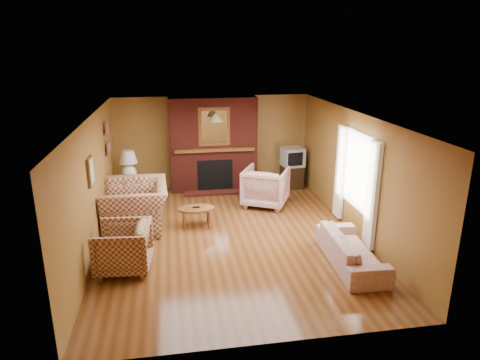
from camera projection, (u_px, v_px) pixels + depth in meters
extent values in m
plane|color=#4F2B11|center=(230.00, 236.00, 8.49)|extent=(6.50, 6.50, 0.00)
plane|color=white|center=(230.00, 116.00, 7.77)|extent=(6.50, 6.50, 0.00)
plane|color=olive|center=(213.00, 142.00, 11.18)|extent=(6.50, 0.00, 6.50)
plane|color=olive|center=(269.00, 259.00, 5.07)|extent=(6.50, 0.00, 6.50)
plane|color=olive|center=(93.00, 185.00, 7.74)|extent=(0.00, 6.50, 6.50)
plane|color=olive|center=(354.00, 173.00, 8.51)|extent=(0.00, 6.50, 6.50)
cube|color=#571913|center=(214.00, 144.00, 10.95)|extent=(2.20, 0.50, 2.40)
cube|color=black|center=(215.00, 175.00, 10.96)|extent=(0.90, 0.06, 0.80)
cube|color=#571913|center=(216.00, 192.00, 10.92)|extent=(1.60, 0.35, 0.06)
cube|color=brown|center=(215.00, 150.00, 10.72)|extent=(2.00, 0.18, 0.08)
cube|color=brown|center=(214.00, 127.00, 10.57)|extent=(0.78, 0.05, 0.95)
cube|color=white|center=(214.00, 127.00, 10.54)|extent=(0.62, 0.02, 0.80)
cube|color=beige|center=(372.00, 196.00, 7.66)|extent=(0.08, 0.35, 2.00)
cube|color=beige|center=(340.00, 172.00, 9.07)|extent=(0.08, 0.35, 2.00)
cube|color=white|center=(358.00, 171.00, 8.29)|extent=(0.03, 1.10, 1.50)
cube|color=brown|center=(108.00, 153.00, 9.49)|extent=(0.06, 0.55, 0.04)
cube|color=brown|center=(106.00, 133.00, 9.35)|extent=(0.06, 0.55, 0.04)
cube|color=brown|center=(90.00, 171.00, 7.35)|extent=(0.04, 0.40, 0.50)
cube|color=beige|center=(92.00, 171.00, 7.36)|extent=(0.01, 0.32, 0.42)
cylinder|color=black|center=(216.00, 108.00, 9.98)|extent=(0.01, 0.01, 0.35)
cone|color=#AA8E44|center=(216.00, 118.00, 10.05)|extent=(0.36, 0.36, 0.18)
imported|color=maroon|center=(136.00, 206.00, 8.74)|extent=(1.34, 1.52, 0.95)
imported|color=maroon|center=(123.00, 248.00, 7.11)|extent=(0.96, 0.94, 0.81)
imported|color=beige|center=(352.00, 250.00, 7.34)|extent=(0.80, 1.87, 0.54)
imported|color=beige|center=(266.00, 187.00, 10.03)|extent=(1.32, 1.33, 0.91)
ellipsoid|color=brown|center=(196.00, 209.00, 8.82)|extent=(0.76, 0.47, 0.04)
cube|color=black|center=(196.00, 207.00, 8.81)|extent=(0.15, 0.05, 0.02)
cylinder|color=brown|center=(208.00, 215.00, 9.07)|extent=(0.05, 0.05, 0.38)
cylinder|color=brown|center=(184.00, 216.00, 8.99)|extent=(0.05, 0.05, 0.38)
cylinder|color=brown|center=(209.00, 220.00, 8.78)|extent=(0.05, 0.05, 0.38)
cylinder|color=brown|center=(184.00, 222.00, 8.71)|extent=(0.05, 0.05, 0.38)
cube|color=brown|center=(131.00, 190.00, 10.38)|extent=(0.42, 0.42, 0.54)
sphere|color=white|center=(129.00, 172.00, 10.25)|extent=(0.34, 0.34, 0.34)
cylinder|color=black|center=(129.00, 165.00, 10.19)|extent=(0.03, 0.03, 0.11)
cone|color=silver|center=(128.00, 157.00, 10.14)|extent=(0.43, 0.43, 0.30)
cube|color=black|center=(292.00, 176.00, 11.35)|extent=(0.56, 0.51, 0.59)
cube|color=#9A9DA2|center=(292.00, 157.00, 11.19)|extent=(0.59, 0.57, 0.49)
cube|color=black|center=(295.00, 159.00, 10.94)|extent=(0.41, 0.07, 0.35)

